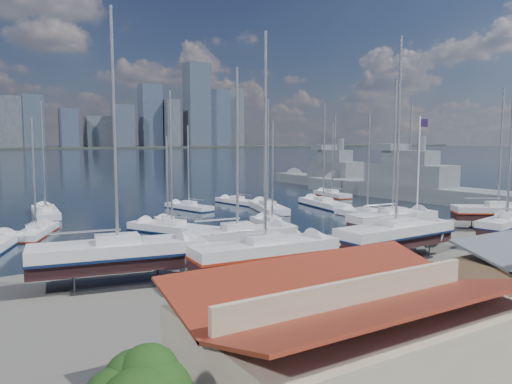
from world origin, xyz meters
TOP-DOWN VIEW (x-y plane):
  - ground at (0.00, -10.00)m, footprint 1400.00×1400.00m
  - water at (0.00, 300.00)m, footprint 1400.00×600.00m
  - shed_red at (-18.00, -26.00)m, footprint 14.70×9.45m
  - sailboat_cradle_0 at (-22.59, -6.76)m, footprint 12.58×5.52m
  - sailboat_cradle_1 at (-13.18, -11.49)m, footprint 11.36×3.92m
  - sailboat_cradle_2 at (-11.85, -5.09)m, footprint 10.26×3.97m
  - sailboat_cradle_3 at (0.02, -11.80)m, footprint 11.98×3.79m
  - sailboat_cradle_4 at (6.63, -5.28)m, footprint 10.28×3.58m
  - sailboat_cradle_5 at (14.51, -12.94)m, footprint 9.57×4.36m
  - sailboat_cradle_6 at (21.00, -7.85)m, footprint 9.75×7.98m
  - sailboat_moored_1 at (-24.79, 16.17)m, footprint 6.01×9.12m
  - sailboat_moored_2 at (-21.65, 30.32)m, footprint 3.86×10.91m
  - sailboat_moored_3 at (-11.70, 9.91)m, footprint 7.80×11.13m
  - sailboat_moored_4 at (-10.45, 14.29)m, footprint 3.41×7.73m
  - sailboat_moored_5 at (-2.47, 26.06)m, footprint 4.63×9.04m
  - sailboat_moored_6 at (-0.28, 6.96)m, footprint 3.96×9.07m
  - sailboat_moored_7 at (6.63, 18.58)m, footprint 6.15×11.60m
  - sailboat_moored_8 at (6.84, 27.97)m, footprint 3.87×8.94m
  - sailboat_moored_9 at (14.17, 6.09)m, footprint 3.01×9.84m
  - sailboat_moored_10 at (16.40, 17.86)m, footprint 4.98×11.48m
  - sailboat_moored_11 at (26.64, 27.92)m, footprint 4.01×9.65m
  - naval_ship_east at (36.29, 18.58)m, footprint 10.00×45.66m
  - naval_ship_west at (39.26, 42.05)m, footprint 7.56×38.67m
  - car_a at (-7.60, -19.08)m, footprint 2.55×4.60m
  - car_b at (-6.30, -18.79)m, footprint 4.16×2.76m
  - car_c at (-2.80, -17.93)m, footprint 4.07×5.41m
  - flagpole at (4.74, -10.11)m, footprint 1.10×0.12m

SIDE VIEW (x-z plane):
  - water at x=0.00m, z-range -0.35..0.05m
  - ground at x=0.00m, z-range 0.00..0.00m
  - sailboat_moored_11 at x=26.64m, z-range -6.69..7.30m
  - sailboat_moored_1 at x=-24.79m, z-range -6.35..6.96m
  - sailboat_moored_6 at x=-0.28m, z-range -6.25..6.87m
  - sailboat_moored_5 at x=-2.47m, z-range -6.20..6.81m
  - sailboat_moored_8 at x=6.84m, z-range -6.16..6.77m
  - sailboat_moored_3 at x=-11.70m, z-range -7.88..8.50m
  - sailboat_moored_10 at x=16.40m, z-range -8.00..8.62m
  - sailboat_moored_9 at x=14.17m, z-range -7.05..7.69m
  - sailboat_moored_2 at x=-21.65m, z-range -7.76..8.40m
  - sailboat_moored_7 at x=6.63m, z-range -8.11..8.75m
  - sailboat_moored_4 at x=-10.45m, z-range -5.31..5.97m
  - car_b at x=-6.30m, z-range 0.00..1.30m
  - car_c at x=-2.80m, z-range 0.00..1.37m
  - car_a at x=-7.60m, z-range 0.00..1.48m
  - naval_ship_east at x=36.29m, z-range -7.38..10.70m
  - naval_ship_west at x=39.26m, z-range -7.06..10.40m
  - sailboat_cradle_5 at x=14.51m, z-range -5.49..9.52m
  - sailboat_cradle_6 at x=21.00m, z-range -5.96..10.11m
  - sailboat_cradle_2 at x=-11.85m, z-range -6.06..10.24m
  - sailboat_cradle_4 at x=6.63m, z-range -6.12..10.32m
  - sailboat_cradle_1 at x=-13.18m, z-range -6.78..11.12m
  - sailboat_cradle_3 at x=0.02m, z-range -7.24..11.68m
  - sailboat_cradle_0 at x=-22.59m, z-range -7.45..11.94m
  - shed_red at x=-18.00m, z-range 0.07..4.57m
  - flagpole at x=4.74m, z-range 0.98..13.50m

